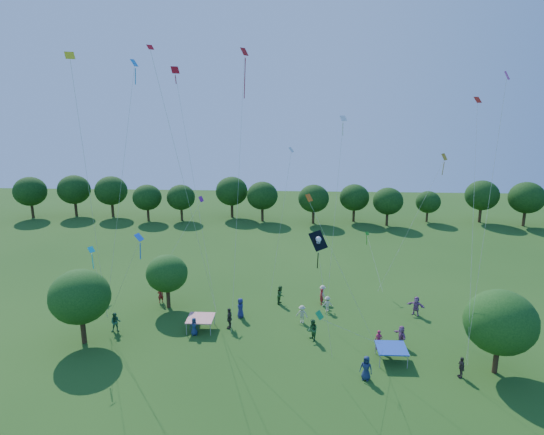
{
  "coord_description": "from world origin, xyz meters",
  "views": [
    {
      "loc": [
        1.76,
        -18.85,
        19.33
      ],
      "look_at": [
        0.0,
        14.0,
        11.0
      ],
      "focal_mm": 32.0,
      "sensor_mm": 36.0,
      "label": 1
    }
  ],
  "objects_px": {
    "pirate_kite": "(318,242)",
    "tent_red_stripe": "(201,318)",
    "near_tree_west": "(80,297)",
    "near_tree_north": "(167,273)",
    "red_high_kite": "(242,110)",
    "tent_blue": "(392,348)",
    "near_tree_east": "(501,322)"
  },
  "relations": [
    {
      "from": "near_tree_west",
      "to": "tent_blue",
      "type": "xyz_separation_m",
      "value": [
        24.12,
        -1.44,
        -2.95
      ]
    },
    {
      "from": "near_tree_west",
      "to": "pirate_kite",
      "type": "xyz_separation_m",
      "value": [
        18.38,
        -4.03,
        6.05
      ]
    },
    {
      "from": "near_tree_north",
      "to": "near_tree_east",
      "type": "bearing_deg",
      "value": -20.16
    },
    {
      "from": "near_tree_west",
      "to": "near_tree_north",
      "type": "relative_size",
      "value": 1.2
    },
    {
      "from": "tent_red_stripe",
      "to": "pirate_kite",
      "type": "height_order",
      "value": "pirate_kite"
    },
    {
      "from": "tent_red_stripe",
      "to": "tent_blue",
      "type": "height_order",
      "value": "same"
    },
    {
      "from": "near_tree_east",
      "to": "pirate_kite",
      "type": "relative_size",
      "value": 0.66
    },
    {
      "from": "near_tree_east",
      "to": "tent_red_stripe",
      "type": "relative_size",
      "value": 2.82
    },
    {
      "from": "near_tree_west",
      "to": "tent_blue",
      "type": "relative_size",
      "value": 2.79
    },
    {
      "from": "near_tree_north",
      "to": "red_high_kite",
      "type": "relative_size",
      "value": 0.24
    },
    {
      "from": "tent_red_stripe",
      "to": "near_tree_east",
      "type": "bearing_deg",
      "value": -13.53
    },
    {
      "from": "near_tree_west",
      "to": "near_tree_north",
      "type": "xyz_separation_m",
      "value": [
        5.03,
        6.99,
        -0.61
      ]
    },
    {
      "from": "near_tree_west",
      "to": "pirate_kite",
      "type": "distance_m",
      "value": 19.76
    },
    {
      "from": "near_tree_west",
      "to": "near_tree_north",
      "type": "height_order",
      "value": "near_tree_west"
    },
    {
      "from": "pirate_kite",
      "to": "tent_red_stripe",
      "type": "bearing_deg",
      "value": 144.42
    },
    {
      "from": "near_tree_east",
      "to": "pirate_kite",
      "type": "xyz_separation_m",
      "value": [
        -12.88,
        -1.39,
        6.09
      ]
    },
    {
      "from": "tent_blue",
      "to": "pirate_kite",
      "type": "xyz_separation_m",
      "value": [
        -5.74,
        -2.6,
        8.99
      ]
    },
    {
      "from": "tent_red_stripe",
      "to": "red_high_kite",
      "type": "bearing_deg",
      "value": -2.19
    },
    {
      "from": "near_tree_west",
      "to": "red_high_kite",
      "type": "distance_m",
      "value": 19.3
    },
    {
      "from": "near_tree_east",
      "to": "red_high_kite",
      "type": "relative_size",
      "value": 0.29
    },
    {
      "from": "near_tree_north",
      "to": "near_tree_west",
      "type": "bearing_deg",
      "value": -125.73
    },
    {
      "from": "tent_red_stripe",
      "to": "near_tree_west",
      "type": "bearing_deg",
      "value": -162.95
    },
    {
      "from": "near_tree_east",
      "to": "tent_blue",
      "type": "bearing_deg",
      "value": 170.42
    },
    {
      "from": "pirate_kite",
      "to": "near_tree_north",
      "type": "bearing_deg",
      "value": 140.46
    },
    {
      "from": "near_tree_east",
      "to": "red_high_kite",
      "type": "distance_m",
      "value": 24.0
    },
    {
      "from": "near_tree_north",
      "to": "red_high_kite",
      "type": "height_order",
      "value": "red_high_kite"
    },
    {
      "from": "tent_blue",
      "to": "pirate_kite",
      "type": "relative_size",
      "value": 0.24
    },
    {
      "from": "near_tree_west",
      "to": "near_tree_east",
      "type": "bearing_deg",
      "value": -4.83
    },
    {
      "from": "pirate_kite",
      "to": "red_high_kite",
      "type": "relative_size",
      "value": 0.44
    },
    {
      "from": "tent_red_stripe",
      "to": "pirate_kite",
      "type": "distance_m",
      "value": 14.7
    },
    {
      "from": "near_tree_east",
      "to": "pirate_kite",
      "type": "height_order",
      "value": "pirate_kite"
    },
    {
      "from": "tent_red_stripe",
      "to": "pirate_kite",
      "type": "relative_size",
      "value": 0.24
    }
  ]
}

